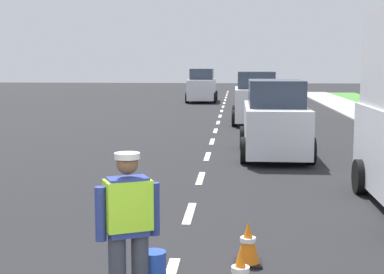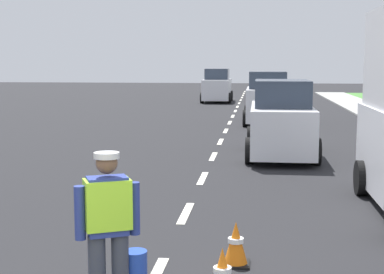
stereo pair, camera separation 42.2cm
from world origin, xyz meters
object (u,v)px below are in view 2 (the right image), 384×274
at_px(road_worker, 110,224).
at_px(car_outgoing_far, 267,100).
at_px(traffic_cone_near, 236,244).
at_px(traffic_cone_far, 222,274).
at_px(car_oncoming_third, 217,87).
at_px(car_outgoing_ahead, 281,121).

bearing_deg(road_worker, car_outgoing_far, 84.33).
relative_size(road_worker, traffic_cone_near, 2.95).
distance_m(traffic_cone_far, car_oncoming_third, 31.74).
xyz_separation_m(road_worker, traffic_cone_far, (1.13, 0.42, -0.65)).
bearing_deg(car_outgoing_far, car_outgoing_ahead, -88.28).
distance_m(car_outgoing_far, car_oncoming_third, 13.66).
relative_size(traffic_cone_near, car_oncoming_third, 0.14).
xyz_separation_m(traffic_cone_near, car_outgoing_ahead, (0.89, 8.68, 0.69)).
xyz_separation_m(traffic_cone_far, car_outgoing_ahead, (0.99, 9.76, 0.69)).
xyz_separation_m(road_worker, car_oncoming_third, (-1.21, 32.06, 0.08)).
bearing_deg(road_worker, car_outgoing_ahead, 78.23).
bearing_deg(traffic_cone_near, car_outgoing_ahead, 84.14).
bearing_deg(traffic_cone_near, car_oncoming_third, 94.57).
xyz_separation_m(traffic_cone_near, car_outgoing_far, (0.63, 17.25, 0.74)).
height_order(traffic_cone_near, car_outgoing_ahead, car_outgoing_ahead).
height_order(road_worker, car_outgoing_ahead, car_outgoing_ahead).
bearing_deg(traffic_cone_near, road_worker, -129.30).
bearing_deg(car_outgoing_far, road_worker, -95.67).
bearing_deg(traffic_cone_near, car_outgoing_far, 87.90).
bearing_deg(car_oncoming_third, car_outgoing_far, -76.99).
distance_m(traffic_cone_near, car_outgoing_far, 17.28).
relative_size(car_outgoing_far, car_oncoming_third, 0.98).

